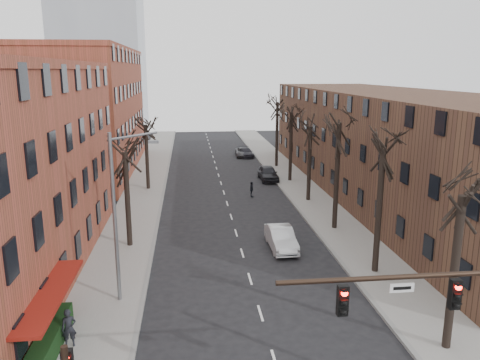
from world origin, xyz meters
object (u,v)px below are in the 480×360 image
object	(u,v)px
silver_sedan	(281,238)
parked_car_near	(268,173)
pedestrian_a	(69,328)
parked_car_mid	(246,152)

from	to	relation	value
silver_sedan	parked_car_near	bearing A→B (deg)	81.65
pedestrian_a	parked_car_mid	bearing A→B (deg)	59.23
silver_sedan	pedestrian_a	size ratio (longest dim) A/B	2.64
parked_car_near	pedestrian_a	size ratio (longest dim) A/B	2.73
silver_sedan	parked_car_near	size ratio (longest dim) A/B	0.97
parked_car_near	parked_car_mid	distance (m)	14.65
parked_car_near	silver_sedan	bearing A→B (deg)	-97.93
silver_sedan	parked_car_near	world-z (taller)	parked_car_near
parked_car_mid	pedestrian_a	xyz separation A→B (m)	(-13.39, -45.61, 0.38)
parked_car_near	parked_car_mid	bearing A→B (deg)	91.89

